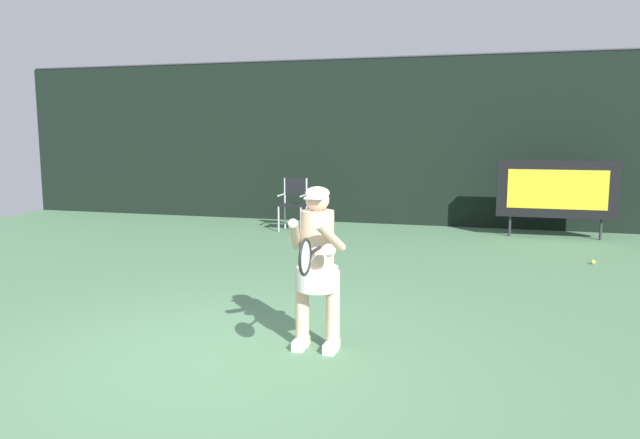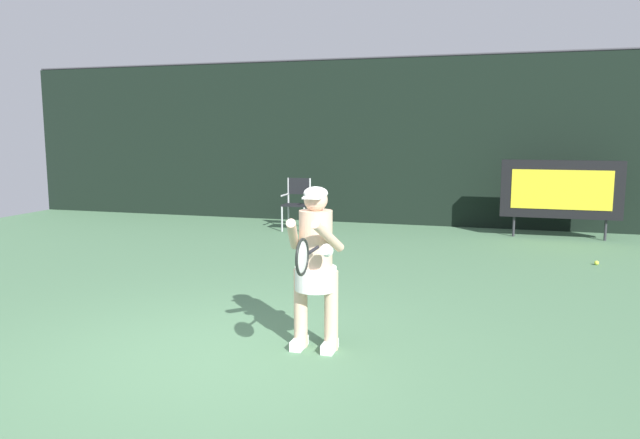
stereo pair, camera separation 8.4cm
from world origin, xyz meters
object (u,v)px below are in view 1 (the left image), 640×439
Objects in this scene: tennis_ball_loose at (593,262)px; water_bottle at (313,229)px; scoreboard at (557,189)px; tennis_player at (317,260)px; umpire_chair at (294,201)px; tennis_racket at (306,257)px.

water_bottle is at bearing 163.76° from tennis_ball_loose.
water_bottle is at bearing -168.80° from scoreboard.
water_bottle is at bearing 106.63° from tennis_player.
tennis_ball_loose is (3.11, 4.67, -0.81)m from tennis_player.
tennis_ball_loose is at bearing -18.89° from umpire_chair.
water_bottle is (0.55, -0.44, -0.50)m from umpire_chair.
tennis_racket reaches higher than water_bottle.
tennis_racket is (0.09, -0.65, 0.17)m from tennis_player.
tennis_racket is at bearing -119.53° from tennis_ball_loose.
umpire_chair is 15.88× the size of tennis_ball_loose.
tennis_ball_loose is at bearing -16.24° from water_bottle.
tennis_player is at bearing -123.64° from tennis_ball_loose.
water_bottle is 0.44× the size of tennis_racket.
tennis_racket is at bearing -82.00° from tennis_player.
water_bottle is at bearing 108.79° from tennis_racket.
umpire_chair is (-5.14, -0.47, -0.33)m from scoreboard.
tennis_player is at bearing 100.97° from tennis_racket.
scoreboard is at bearing 11.20° from water_bottle.
scoreboard reaches higher than tennis_racket.
umpire_chair is 0.86m from water_bottle.
scoreboard is at bearing 68.52° from tennis_player.
tennis_player is 0.68m from tennis_racket.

